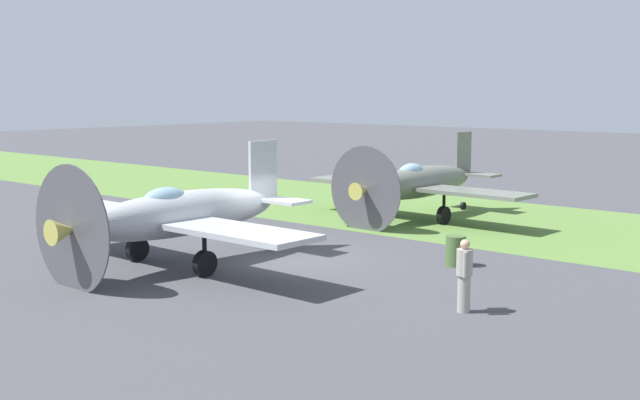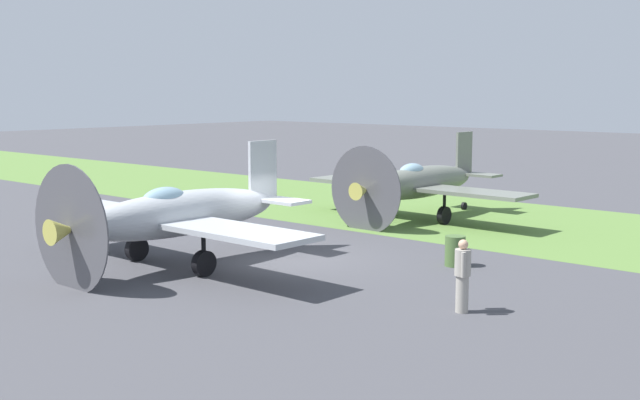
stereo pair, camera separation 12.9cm
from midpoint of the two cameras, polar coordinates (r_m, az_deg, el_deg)
name	(u,v)px [view 1 (the left image)]	position (r m, az deg, el deg)	size (l,w,h in m)	color
ground_plane	(292,258)	(24.85, -2.14, -4.14)	(160.00, 160.00, 0.00)	#424247
grass_verge	(465,217)	(33.12, 10.20, -1.23)	(120.00, 11.00, 0.01)	#567A38
airplane_lead	(179,214)	(23.75, -10.21, -1.01)	(10.32, 8.22, 3.71)	#B2B7BC
airplane_wingman	(418,183)	(32.26, 6.88, 1.25)	(9.89, 7.86, 3.54)	slate
ground_crew_chief	(464,274)	(18.95, 10.06, -5.22)	(0.39, 0.55, 1.73)	#9E998E
fuel_drum	(456,251)	(23.95, 9.50, -3.60)	(0.60, 0.60, 0.90)	#476633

